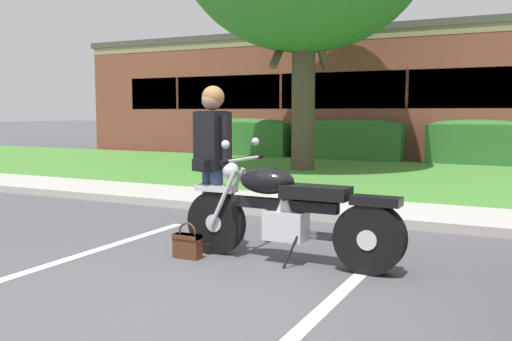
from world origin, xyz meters
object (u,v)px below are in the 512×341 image
Objects in this scene: hedge_left at (244,137)px; hedge_center_right at (477,142)px; motorcycle at (297,214)px; hedge_center_left at (350,139)px; handbag at (187,244)px; rider_person at (212,156)px; brick_building at (437,96)px.

hedge_center_right is at bearing 0.00° from hedge_left.
motorcycle is 0.70× the size of hedge_center_left.
handbag is 0.11× the size of hedge_center_left.
rider_person reaches higher than hedge_center_right.
handbag is 0.14× the size of hedge_center_right.
motorcycle is at bearing -84.57° from brick_building.
hedge_center_right is (1.37, 11.28, -0.34)m from rider_person.
hedge_center_right is 0.11× the size of brick_building.
motorcycle is 1.31× the size of rider_person.
hedge_center_left is 0.14× the size of brick_building.
hedge_center_right is (1.43, 11.66, 0.51)m from handbag.
motorcycle is 11.79m from hedge_center_left.
hedge_left is at bearing 116.73° from rider_person.
hedge_center_right is 5.72m from brick_building.
hedge_left is (-5.68, 11.28, -0.34)m from rider_person.
hedge_center_left is at bearing 105.43° from motorcycle.
hedge_center_left is at bearing -180.00° from hedge_center_right.
motorcycle is 0.87× the size of hedge_center_right.
brick_building reaches higher than hedge_left.
brick_building is at bearing 45.66° from hedge_left.
rider_person is 4.74× the size of handbag.
brick_building reaches higher than motorcycle.
hedge_left is at bearing 180.00° from hedge_center_left.
hedge_center_left is (-3.13, 11.36, 0.17)m from motorcycle.
handbag is 16.98m from brick_building.
motorcycle is 1.13m from handbag.
motorcycle is at bearing -4.58° from rider_person.
brick_building is (-0.53, 16.87, 1.86)m from handbag.
rider_person reaches higher than hedge_left.
hedge_center_right is at bearing 83.02° from handbag.
hedge_center_right is at bearing 83.09° from rider_person.
hedge_center_left is (-2.16, 11.28, -0.34)m from rider_person.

